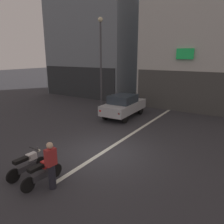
# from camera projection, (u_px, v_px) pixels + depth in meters

# --- Properties ---
(ground_plane) EXTENTS (120.00, 120.00, 0.00)m
(ground_plane) POSITION_uv_depth(u_px,v_px,m) (103.00, 153.00, 10.03)
(ground_plane) COLOR #333338
(lane_centre_line) EXTENTS (0.20, 18.00, 0.01)m
(lane_centre_line) POSITION_uv_depth(u_px,v_px,m) (152.00, 121.00, 14.91)
(lane_centre_line) COLOR silver
(lane_centre_line) RESTS_ON ground
(building_corner_left) EXTENTS (9.58, 9.38, 11.51)m
(building_corner_left) POSITION_uv_depth(u_px,v_px,m) (103.00, 43.00, 25.66)
(building_corner_left) COLOR gray
(building_corner_left) RESTS_ON ground
(building_mid_block) EXTENTS (9.33, 9.94, 13.79)m
(building_mid_block) POSITION_uv_depth(u_px,v_px,m) (210.00, 26.00, 19.30)
(building_mid_block) COLOR silver
(building_mid_block) RESTS_ON ground
(car_silver_crossing_near) EXTENTS (1.91, 4.16, 1.64)m
(car_silver_crossing_near) POSITION_uv_depth(u_px,v_px,m) (124.00, 105.00, 15.64)
(car_silver_crossing_near) COLOR black
(car_silver_crossing_near) RESTS_ON ground
(street_lamp) EXTENTS (0.36, 0.36, 7.11)m
(street_lamp) POSITION_uv_depth(u_px,v_px,m) (101.00, 56.00, 16.61)
(street_lamp) COLOR #47474C
(street_lamp) RESTS_ON ground
(motorcycle_white_row_leftmost) EXTENTS (0.55, 1.67, 0.98)m
(motorcycle_white_row_leftmost) POSITION_uv_depth(u_px,v_px,m) (28.00, 164.00, 8.02)
(motorcycle_white_row_leftmost) COLOR black
(motorcycle_white_row_leftmost) RESTS_ON ground
(motorcycle_red_row_left_mid) EXTENTS (0.55, 1.67, 0.98)m
(motorcycle_red_row_left_mid) POSITION_uv_depth(u_px,v_px,m) (43.00, 172.00, 7.48)
(motorcycle_red_row_left_mid) COLOR black
(motorcycle_red_row_left_mid) RESTS_ON ground
(person_by_motorcycles) EXTENTS (0.25, 0.38, 1.67)m
(person_by_motorcycles) POSITION_uv_depth(u_px,v_px,m) (51.00, 165.00, 7.13)
(person_by_motorcycles) COLOR #23232D
(person_by_motorcycles) RESTS_ON ground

